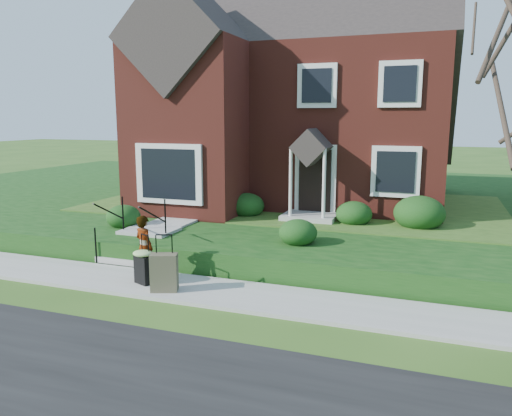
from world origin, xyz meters
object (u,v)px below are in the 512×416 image
at_px(woman, 144,248).
at_px(suitcase_olive, 164,272).
at_px(front_steps, 140,240).
at_px(suitcase_black, 143,265).

bearing_deg(woman, suitcase_olive, 170.68).
bearing_deg(front_steps, suitcase_black, -55.61).
bearing_deg(front_steps, suitcase_olive, -47.84).
bearing_deg(suitcase_olive, front_steps, 111.83).
height_order(woman, suitcase_black, woman).
bearing_deg(front_steps, woman, -54.42).
distance_m(woman, suitcase_black, 0.43).
bearing_deg(woman, suitcase_black, 140.64).
xyz_separation_m(front_steps, woman, (1.21, -1.69, 0.33)).
bearing_deg(suitcase_black, woman, 138.67).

